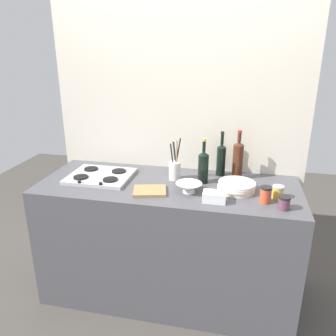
{
  "coord_description": "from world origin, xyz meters",
  "views": [
    {
      "loc": [
        0.46,
        -2.11,
        1.8
      ],
      "look_at": [
        0.0,
        0.0,
        1.02
      ],
      "focal_mm": 36.03,
      "sensor_mm": 36.0,
      "label": 1
    }
  ],
  "objects_px": {
    "wine_bottle_leftmost": "(238,159)",
    "wine_bottle_mid_right": "(203,166)",
    "mixing_bowl": "(189,187)",
    "condiment_jar_rear": "(284,203)",
    "condiment_jar_front": "(266,195)",
    "condiment_jar_spare": "(278,192)",
    "plate_stack": "(236,187)",
    "butter_dish": "(214,197)",
    "stovetop_hob": "(100,176)",
    "utensil_crock": "(175,169)",
    "wine_bottle_mid_left": "(221,159)",
    "cutting_board": "(150,191)"
  },
  "relations": [
    {
      "from": "stovetop_hob",
      "to": "wine_bottle_mid_right",
      "type": "relative_size",
      "value": 1.4
    },
    {
      "from": "wine_bottle_mid_right",
      "to": "condiment_jar_spare",
      "type": "height_order",
      "value": "wine_bottle_mid_right"
    },
    {
      "from": "butter_dish",
      "to": "utensil_crock",
      "type": "relative_size",
      "value": 0.46
    },
    {
      "from": "utensil_crock",
      "to": "wine_bottle_mid_left",
      "type": "bearing_deg",
      "value": 26.44
    },
    {
      "from": "wine_bottle_leftmost",
      "to": "utensil_crock",
      "type": "xyz_separation_m",
      "value": [
        -0.43,
        -0.12,
        -0.07
      ]
    },
    {
      "from": "wine_bottle_leftmost",
      "to": "cutting_board",
      "type": "xyz_separation_m",
      "value": [
        -0.55,
        -0.38,
        -0.13
      ]
    },
    {
      "from": "plate_stack",
      "to": "wine_bottle_leftmost",
      "type": "height_order",
      "value": "wine_bottle_leftmost"
    },
    {
      "from": "wine_bottle_leftmost",
      "to": "condiment_jar_spare",
      "type": "distance_m",
      "value": 0.4
    },
    {
      "from": "wine_bottle_mid_right",
      "to": "condiment_jar_spare",
      "type": "bearing_deg",
      "value": -17.33
    },
    {
      "from": "wine_bottle_leftmost",
      "to": "utensil_crock",
      "type": "bearing_deg",
      "value": -165.05
    },
    {
      "from": "wine_bottle_mid_left",
      "to": "mixing_bowl",
      "type": "distance_m",
      "value": 0.42
    },
    {
      "from": "wine_bottle_leftmost",
      "to": "wine_bottle_mid_left",
      "type": "height_order",
      "value": "wine_bottle_leftmost"
    },
    {
      "from": "plate_stack",
      "to": "butter_dish",
      "type": "relative_size",
      "value": 1.77
    },
    {
      "from": "stovetop_hob",
      "to": "mixing_bowl",
      "type": "height_order",
      "value": "mixing_bowl"
    },
    {
      "from": "wine_bottle_mid_right",
      "to": "plate_stack",
      "type": "bearing_deg",
      "value": -23.6
    },
    {
      "from": "stovetop_hob",
      "to": "cutting_board",
      "type": "bearing_deg",
      "value": -22.2
    },
    {
      "from": "wine_bottle_leftmost",
      "to": "butter_dish",
      "type": "distance_m",
      "value": 0.46
    },
    {
      "from": "plate_stack",
      "to": "mixing_bowl",
      "type": "xyz_separation_m",
      "value": [
        -0.3,
        -0.09,
        0.01
      ]
    },
    {
      "from": "mixing_bowl",
      "to": "plate_stack",
      "type": "bearing_deg",
      "value": 16.1
    },
    {
      "from": "wine_bottle_mid_left",
      "to": "condiment_jar_spare",
      "type": "distance_m",
      "value": 0.51
    },
    {
      "from": "butter_dish",
      "to": "condiment_jar_spare",
      "type": "height_order",
      "value": "condiment_jar_spare"
    },
    {
      "from": "plate_stack",
      "to": "utensil_crock",
      "type": "relative_size",
      "value": 0.82
    },
    {
      "from": "plate_stack",
      "to": "condiment_jar_rear",
      "type": "bearing_deg",
      "value": -36.55
    },
    {
      "from": "plate_stack",
      "to": "condiment_jar_front",
      "type": "relative_size",
      "value": 2.43
    },
    {
      "from": "wine_bottle_leftmost",
      "to": "wine_bottle_mid_right",
      "type": "bearing_deg",
      "value": -149.87
    },
    {
      "from": "utensil_crock",
      "to": "condiment_jar_rear",
      "type": "xyz_separation_m",
      "value": [
        0.72,
        -0.33,
        -0.03
      ]
    },
    {
      "from": "mixing_bowl",
      "to": "condiment_jar_rear",
      "type": "height_order",
      "value": "condiment_jar_rear"
    },
    {
      "from": "wine_bottle_mid_right",
      "to": "utensil_crock",
      "type": "bearing_deg",
      "value": 175.01
    },
    {
      "from": "condiment_jar_rear",
      "to": "cutting_board",
      "type": "distance_m",
      "value": 0.84
    },
    {
      "from": "condiment_jar_front",
      "to": "condiment_jar_spare",
      "type": "bearing_deg",
      "value": 47.31
    },
    {
      "from": "butter_dish",
      "to": "cutting_board",
      "type": "xyz_separation_m",
      "value": [
        -0.43,
        0.05,
        -0.02
      ]
    },
    {
      "from": "mixing_bowl",
      "to": "wine_bottle_mid_left",
      "type": "bearing_deg",
      "value": 63.71
    },
    {
      "from": "wine_bottle_leftmost",
      "to": "condiment_jar_front",
      "type": "height_order",
      "value": "wine_bottle_leftmost"
    },
    {
      "from": "mixing_bowl",
      "to": "butter_dish",
      "type": "distance_m",
      "value": 0.2
    },
    {
      "from": "utensil_crock",
      "to": "condiment_jar_spare",
      "type": "xyz_separation_m",
      "value": [
        0.7,
        -0.17,
        -0.04
      ]
    },
    {
      "from": "wine_bottle_leftmost",
      "to": "wine_bottle_mid_left",
      "type": "xyz_separation_m",
      "value": [
        -0.12,
        0.04,
        -0.02
      ]
    },
    {
      "from": "wine_bottle_leftmost",
      "to": "condiment_jar_front",
      "type": "bearing_deg",
      "value": -64.25
    },
    {
      "from": "butter_dish",
      "to": "condiment_jar_rear",
      "type": "xyz_separation_m",
      "value": [
        0.41,
        -0.02,
        0.01
      ]
    },
    {
      "from": "wine_bottle_mid_left",
      "to": "wine_bottle_mid_right",
      "type": "height_order",
      "value": "wine_bottle_mid_left"
    },
    {
      "from": "wine_bottle_mid_right",
      "to": "cutting_board",
      "type": "distance_m",
      "value": 0.42
    },
    {
      "from": "butter_dish",
      "to": "utensil_crock",
      "type": "height_order",
      "value": "utensil_crock"
    },
    {
      "from": "wine_bottle_mid_right",
      "to": "utensil_crock",
      "type": "height_order",
      "value": "wine_bottle_mid_right"
    },
    {
      "from": "butter_dish",
      "to": "utensil_crock",
      "type": "xyz_separation_m",
      "value": [
        -0.31,
        0.31,
        0.04
      ]
    },
    {
      "from": "wine_bottle_mid_left",
      "to": "condiment_jar_rear",
      "type": "bearing_deg",
      "value": -50.17
    },
    {
      "from": "wine_bottle_mid_right",
      "to": "wine_bottle_mid_left",
      "type": "bearing_deg",
      "value": 57.61
    },
    {
      "from": "stovetop_hob",
      "to": "condiment_jar_rear",
      "type": "relative_size",
      "value": 5.51
    },
    {
      "from": "utensil_crock",
      "to": "cutting_board",
      "type": "bearing_deg",
      "value": -114.11
    },
    {
      "from": "utensil_crock",
      "to": "condiment_jar_rear",
      "type": "height_order",
      "value": "utensil_crock"
    },
    {
      "from": "wine_bottle_leftmost",
      "to": "condiment_jar_spare",
      "type": "height_order",
      "value": "wine_bottle_leftmost"
    },
    {
      "from": "wine_bottle_leftmost",
      "to": "plate_stack",
      "type": "bearing_deg",
      "value": -89.16
    }
  ]
}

